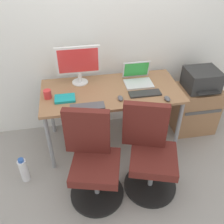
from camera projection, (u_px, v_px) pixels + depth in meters
ground_plane at (111, 140)px, 3.19m from camera, size 5.28×5.28×0.00m
back_wall at (104, 27)px, 2.76m from camera, size 4.40×0.04×2.60m
desk at (111, 95)px, 2.78m from camera, size 1.52×0.72×0.76m
office_chair_left at (93, 161)px, 2.35m from camera, size 0.54×0.54×0.94m
office_chair_right at (150, 154)px, 2.43m from camera, size 0.55×0.55×0.94m
side_cabinet at (194, 109)px, 3.22m from camera, size 0.52×0.41×0.62m
printer at (202, 79)px, 2.96m from camera, size 0.38×0.40×0.24m
water_bottle_on_floor at (24, 170)px, 2.62m from camera, size 0.09×0.09×0.31m
desktop_monitor at (78, 63)px, 2.71m from camera, size 0.48×0.18×0.43m
open_laptop at (138, 78)px, 2.84m from camera, size 0.31×0.27×0.22m
keyboard_by_monitor at (87, 107)px, 2.47m from camera, size 0.34×0.12×0.02m
keyboard_by_laptop at (145, 93)px, 2.66m from camera, size 0.34×0.12×0.02m
mouse_by_monitor at (167, 99)px, 2.57m from camera, size 0.06×0.10×0.03m
mouse_by_laptop at (120, 98)px, 2.58m from camera, size 0.06×0.10×0.03m
coffee_mug at (48, 94)px, 2.59m from camera, size 0.08×0.08×0.09m
pen_cup at (129, 71)px, 2.98m from camera, size 0.07×0.07×0.10m
notebook at (65, 98)px, 2.58m from camera, size 0.21×0.15×0.03m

